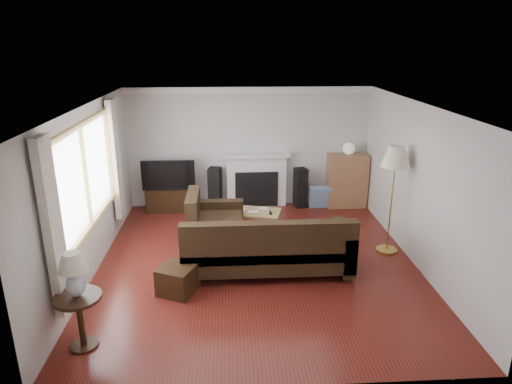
{
  "coord_description": "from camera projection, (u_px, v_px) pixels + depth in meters",
  "views": [
    {
      "loc": [
        -0.41,
        -6.54,
        3.41
      ],
      "look_at": [
        0.0,
        0.3,
        1.1
      ],
      "focal_mm": 32.0,
      "sensor_mm": 36.0,
      "label": 1
    }
  ],
  "objects": [
    {
      "name": "room",
      "position": [
        257.0,
        189.0,
        6.9
      ],
      "size": [
        5.1,
        5.6,
        2.54
      ],
      "color": "#591913",
      "rests_on": "ground"
    },
    {
      "name": "window",
      "position": [
        86.0,
        177.0,
        6.48
      ],
      "size": [
        0.12,
        2.74,
        1.54
      ],
      "primitive_type": "cube",
      "color": "olive",
      "rests_on": "room"
    },
    {
      "name": "curtain_near",
      "position": [
        53.0,
        228.0,
        5.09
      ],
      "size": [
        0.1,
        0.35,
        2.1
      ],
      "primitive_type": "cube",
      "color": "beige",
      "rests_on": "room"
    },
    {
      "name": "curtain_far",
      "position": [
        116.0,
        160.0,
        7.97
      ],
      "size": [
        0.1,
        0.35,
        2.1
      ],
      "primitive_type": "cube",
      "color": "beige",
      "rests_on": "room"
    },
    {
      "name": "fireplace",
      "position": [
        256.0,
        180.0,
        9.63
      ],
      "size": [
        1.4,
        0.26,
        1.15
      ],
      "primitive_type": "cube",
      "color": "white",
      "rests_on": "room"
    },
    {
      "name": "tv_stand",
      "position": [
        171.0,
        199.0,
        9.5
      ],
      "size": [
        0.97,
        0.44,
        0.48
      ],
      "primitive_type": "cube",
      "color": "black",
      "rests_on": "ground"
    },
    {
      "name": "television",
      "position": [
        169.0,
        174.0,
        9.32
      ],
      "size": [
        1.07,
        0.14,
        0.62
      ],
      "primitive_type": "imported",
      "color": "black",
      "rests_on": "tv_stand"
    },
    {
      "name": "speaker_left",
      "position": [
        215.0,
        188.0,
        9.53
      ],
      "size": [
        0.3,
        0.34,
        0.88
      ],
      "primitive_type": "cube",
      "rotation": [
        0.0,
        0.0,
        -0.21
      ],
      "color": "black",
      "rests_on": "ground"
    },
    {
      "name": "speaker_right",
      "position": [
        300.0,
        188.0,
        9.64
      ],
      "size": [
        0.29,
        0.33,
        0.84
      ],
      "primitive_type": "cube",
      "rotation": [
        0.0,
        0.0,
        0.23
      ],
      "color": "black",
      "rests_on": "ground"
    },
    {
      "name": "bookshelf",
      "position": [
        347.0,
        181.0,
        9.63
      ],
      "size": [
        0.82,
        0.39,
        1.13
      ],
      "primitive_type": "cube",
      "color": "#8F6342",
      "rests_on": "ground"
    },
    {
      "name": "globe_lamp",
      "position": [
        349.0,
        149.0,
        9.41
      ],
      "size": [
        0.25,
        0.25,
        0.25
      ],
      "primitive_type": "sphere",
      "color": "white",
      "rests_on": "bookshelf"
    },
    {
      "name": "sectional_sofa",
      "position": [
        267.0,
        244.0,
        6.93
      ],
      "size": [
        2.76,
        2.02,
        0.89
      ],
      "primitive_type": "cube",
      "color": "black",
      "rests_on": "ground"
    },
    {
      "name": "coffee_table",
      "position": [
        253.0,
        221.0,
        8.47
      ],
      "size": [
        1.12,
        0.78,
        0.4
      ],
      "primitive_type": "cube",
      "rotation": [
        0.0,
        0.0,
        -0.24
      ],
      "color": "#A27F4D",
      "rests_on": "ground"
    },
    {
      "name": "footstool",
      "position": [
        177.0,
        280.0,
        6.4
      ],
      "size": [
        0.62,
        0.62,
        0.39
      ],
      "primitive_type": "cube",
      "rotation": [
        0.0,
        0.0,
        -0.42
      ],
      "color": "black",
      "rests_on": "ground"
    },
    {
      "name": "floor_lamp",
      "position": [
        392.0,
        201.0,
        7.44
      ],
      "size": [
        0.49,
        0.49,
        1.81
      ],
      "primitive_type": "cube",
      "rotation": [
        0.0,
        0.0,
        -0.06
      ],
      "color": "gold",
      "rests_on": "ground"
    },
    {
      "name": "side_table",
      "position": [
        81.0,
        321.0,
        5.23
      ],
      "size": [
        0.53,
        0.53,
        0.67
      ],
      "primitive_type": "cube",
      "color": "black",
      "rests_on": "ground"
    },
    {
      "name": "table_lamp",
      "position": [
        74.0,
        275.0,
        5.03
      ],
      "size": [
        0.33,
        0.33,
        0.53
      ],
      "primitive_type": "cube",
      "color": "silver",
      "rests_on": "side_table"
    }
  ]
}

